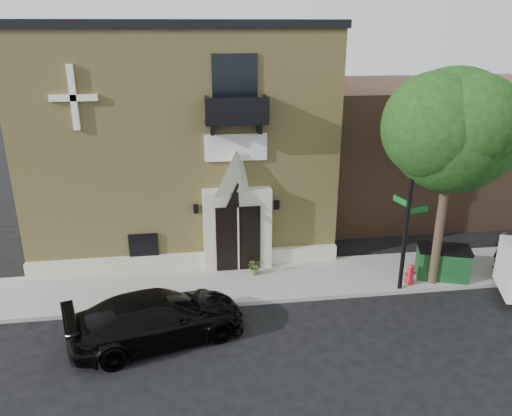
{
  "coord_description": "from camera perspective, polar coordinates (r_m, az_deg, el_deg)",
  "views": [
    {
      "loc": [
        -2.75,
        -14.88,
        9.15
      ],
      "look_at": [
        -0.38,
        2.0,
        2.84
      ],
      "focal_mm": 35.0,
      "sensor_mm": 36.0,
      "label": 1
    }
  ],
  "objects": [
    {
      "name": "ground",
      "position": [
        17.69,
        2.17,
        -10.87
      ],
      "size": [
        120.0,
        120.0,
        0.0
      ],
      "primitive_type": "plane",
      "color": "black",
      "rests_on": "ground"
    },
    {
      "name": "sidewalk",
      "position": [
        19.1,
        4.36,
        -8.13
      ],
      "size": [
        42.0,
        3.0,
        0.15
      ],
      "primitive_type": "cube",
      "color": "gray",
      "rests_on": "ground"
    },
    {
      "name": "church",
      "position": [
        23.28,
        -8.51,
        8.9
      ],
      "size": [
        12.2,
        11.01,
        9.3
      ],
      "color": "tan",
      "rests_on": "ground"
    },
    {
      "name": "neighbour_building",
      "position": [
        28.69,
        23.34,
        6.68
      ],
      "size": [
        18.0,
        8.0,
        6.4
      ],
      "primitive_type": "cube",
      "color": "brown",
      "rests_on": "ground"
    },
    {
      "name": "street_tree_left",
      "position": [
        17.88,
        21.81,
        8.28
      ],
      "size": [
        4.97,
        4.38,
        7.77
      ],
      "color": "#38281C",
      "rests_on": "sidewalk"
    },
    {
      "name": "black_sedan",
      "position": [
        15.78,
        -11.14,
        -12.2
      ],
      "size": [
        5.72,
        3.57,
        1.55
      ],
      "primitive_type": "imported",
      "rotation": [
        0.0,
        0.0,
        1.85
      ],
      "color": "black",
      "rests_on": "ground"
    },
    {
      "name": "street_sign",
      "position": [
        17.89,
        16.97,
        -0.57
      ],
      "size": [
        1.04,
        0.9,
        5.75
      ],
      "rotation": [
        0.0,
        0.0,
        0.24
      ],
      "color": "black",
      "rests_on": "sidewalk"
    },
    {
      "name": "fire_hydrant",
      "position": [
        19.34,
        17.22,
        -7.18
      ],
      "size": [
        0.43,
        0.34,
        0.75
      ],
      "color": "red",
      "rests_on": "sidewalk"
    },
    {
      "name": "dumpster",
      "position": [
        20.06,
        20.55,
        -5.78
      ],
      "size": [
        2.11,
        1.6,
        1.22
      ],
      "rotation": [
        0.0,
        0.0,
        -0.32
      ],
      "color": "#0F371B",
      "rests_on": "sidewalk"
    },
    {
      "name": "planter",
      "position": [
        19.12,
        -0.15,
        -6.68
      ],
      "size": [
        0.66,
        0.6,
        0.64
      ],
      "primitive_type": "imported",
      "rotation": [
        0.0,
        0.0,
        0.18
      ],
      "color": "#4D702E",
      "rests_on": "sidewalk"
    },
    {
      "name": "pedestrian_near",
      "position": [
        21.57,
        26.16,
        -4.3
      ],
      "size": [
        0.59,
        0.41,
        1.57
      ],
      "primitive_type": "imported",
      "rotation": [
        0.0,
        0.0,
        3.2
      ],
      "color": "black",
      "rests_on": "sidewalk"
    }
  ]
}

